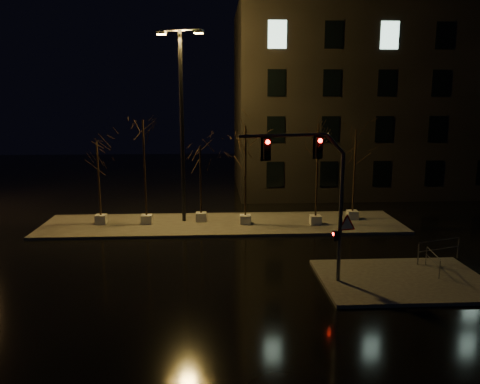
{
  "coord_description": "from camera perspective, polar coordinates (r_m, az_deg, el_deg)",
  "views": [
    {
      "loc": [
        -0.46,
        -21.93,
        7.64
      ],
      "look_at": [
        0.87,
        2.43,
        2.8
      ],
      "focal_mm": 35.0,
      "sensor_mm": 36.0,
      "label": 1
    }
  ],
  "objects": [
    {
      "name": "sidewalk_corner",
      "position": [
        21.46,
        19.19,
        -10.08
      ],
      "size": [
        7.0,
        5.0,
        0.15
      ],
      "primitive_type": "cube",
      "color": "#42403B",
      "rests_on": "ground"
    },
    {
      "name": "tree_5",
      "position": [
        29.91,
        13.89,
        5.06
      ],
      "size": [
        1.8,
        1.8,
        5.87
      ],
      "color": "beige",
      "rests_on": "median"
    },
    {
      "name": "guard_rail_b",
      "position": [
        22.52,
        22.46,
        -7.6
      ],
      "size": [
        0.26,
        1.8,
        0.86
      ],
      "rotation": [
        0.0,
        0.0,
        1.45
      ],
      "color": "#54565C",
      "rests_on": "sidewalk_corner"
    },
    {
      "name": "traffic_signal_mast",
      "position": [
        18.87,
        9.63,
        0.64
      ],
      "size": [
        4.98,
        1.17,
        6.21
      ],
      "rotation": [
        0.0,
        0.0,
        0.23
      ],
      "color": "#54565C",
      "rests_on": "sidewalk_corner"
    },
    {
      "name": "tree_0",
      "position": [
        29.3,
        -16.97,
        3.72
      ],
      "size": [
        1.8,
        1.8,
        5.16
      ],
      "color": "beige",
      "rests_on": "median"
    },
    {
      "name": "building",
      "position": [
        42.47,
        17.08,
        10.54
      ],
      "size": [
        25.0,
        12.0,
        15.0
      ],
      "primitive_type": "cube",
      "color": "black",
      "rests_on": "ground"
    },
    {
      "name": "median",
      "position": [
        28.94,
        -2.11,
        -3.94
      ],
      "size": [
        22.0,
        5.0,
        0.15
      ],
      "primitive_type": "cube",
      "color": "#42403B",
      "rests_on": "ground"
    },
    {
      "name": "streetlight_main",
      "position": [
        28.71,
        -7.13,
        9.45
      ],
      "size": [
        2.84,
        1.1,
        11.52
      ],
      "rotation": [
        0.0,
        0.0,
        -0.28
      ],
      "color": "black",
      "rests_on": "median"
    },
    {
      "name": "ground",
      "position": [
        23.23,
        -1.83,
        -7.99
      ],
      "size": [
        90.0,
        90.0,
        0.0
      ],
      "primitive_type": "plane",
      "color": "black",
      "rests_on": "ground"
    },
    {
      "name": "tree_3",
      "position": [
        27.89,
        0.67,
        5.38
      ],
      "size": [
        1.8,
        1.8,
        6.13
      ],
      "color": "beige",
      "rests_on": "median"
    },
    {
      "name": "tree_1",
      "position": [
        28.49,
        -11.67,
        5.8
      ],
      "size": [
        1.8,
        1.8,
        6.48
      ],
      "color": "beige",
      "rests_on": "median"
    },
    {
      "name": "tree_4",
      "position": [
        28.16,
        9.47,
        5.51
      ],
      "size": [
        1.8,
        1.8,
        6.28
      ],
      "color": "beige",
      "rests_on": "median"
    },
    {
      "name": "guard_rail_a",
      "position": [
        23.94,
        23.08,
        -6.21
      ],
      "size": [
        2.33,
        0.8,
        1.06
      ],
      "rotation": [
        0.0,
        0.0,
        0.31
      ],
      "color": "#54565C",
      "rests_on": "sidewalk_corner"
    },
    {
      "name": "tree_2",
      "position": [
        28.73,
        -4.87,
        3.56
      ],
      "size": [
        1.8,
        1.8,
        4.85
      ],
      "color": "beige",
      "rests_on": "median"
    }
  ]
}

